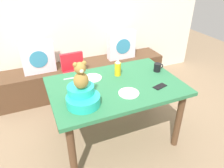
{
  "coord_description": "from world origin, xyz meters",
  "views": [
    {
      "loc": [
        -0.78,
        -1.73,
        1.86
      ],
      "look_at": [
        0.0,
        0.1,
        0.69
      ],
      "focal_mm": 34.15,
      "sensor_mm": 36.0,
      "label": 1
    }
  ],
  "objects": [
    {
      "name": "table_fork",
      "position": [
        -0.39,
        0.3,
        0.74
      ],
      "size": [
        0.17,
        0.03,
        0.01
      ],
      "primitive_type": "cube",
      "rotation": [
        0.0,
        0.0,
        1.5
      ],
      "color": "silver",
      "rests_on": "dining_table"
    },
    {
      "name": "coffee_mug",
      "position": [
        0.56,
        0.09,
        0.79
      ],
      "size": [
        0.12,
        0.08,
        0.09
      ],
      "color": "black",
      "rests_on": "dining_table"
    },
    {
      "name": "pillow_floral_left",
      "position": [
        -0.65,
        1.18,
        0.68
      ],
      "size": [
        0.44,
        0.15,
        0.44
      ],
      "color": "silver",
      "rests_on": "window_bench"
    },
    {
      "name": "highchair",
      "position": [
        -0.24,
        0.77,
        0.52
      ],
      "size": [
        0.34,
        0.46,
        0.79
      ],
      "color": "red",
      "rests_on": "ground_plane"
    },
    {
      "name": "book_stack",
      "position": [
        -0.2,
        1.2,
        0.5
      ],
      "size": [
        0.2,
        0.14,
        0.08
      ],
      "primitive_type": "cube",
      "color": "#9AB4A4",
      "rests_on": "window_bench"
    },
    {
      "name": "cell_phone",
      "position": [
        0.39,
        -0.22,
        0.74
      ],
      "size": [
        0.16,
        0.11,
        0.01
      ],
      "primitive_type": "cube",
      "rotation": [
        0.0,
        0.0,
        1.84
      ],
      "color": "black",
      "rests_on": "dining_table"
    },
    {
      "name": "ketchup_bottle",
      "position": [
        0.1,
        0.18,
        0.83
      ],
      "size": [
        0.07,
        0.07,
        0.18
      ],
      "color": "gold",
      "rests_on": "dining_table"
    },
    {
      "name": "pillow_floral_right",
      "position": [
        0.62,
        1.18,
        0.68
      ],
      "size": [
        0.44,
        0.15,
        0.44
      ],
      "color": "silver",
      "rests_on": "window_bench"
    },
    {
      "name": "dinner_plate_far",
      "position": [
        0.04,
        -0.21,
        0.75
      ],
      "size": [
        0.2,
        0.2,
        0.01
      ],
      "primitive_type": "cylinder",
      "color": "white",
      "rests_on": "dining_table"
    },
    {
      "name": "teddy_bear",
      "position": [
        -0.41,
        -0.19,
        1.02
      ],
      "size": [
        0.13,
        0.12,
        0.25
      ],
      "color": "olive",
      "rests_on": "infant_seat_teal"
    },
    {
      "name": "back_wall",
      "position": [
        0.0,
        1.47,
        1.3
      ],
      "size": [
        4.4,
        0.1,
        2.6
      ],
      "primitive_type": "cube",
      "color": "silver",
      "rests_on": "ground_plane"
    },
    {
      "name": "infant_seat_teal",
      "position": [
        -0.41,
        -0.19,
        0.81
      ],
      "size": [
        0.3,
        0.33,
        0.16
      ],
      "color": "#24BDAC",
      "rests_on": "dining_table"
    },
    {
      "name": "dinner_plate_near",
      "position": [
        -0.18,
        0.21,
        0.75
      ],
      "size": [
        0.2,
        0.2,
        0.01
      ],
      "primitive_type": "cylinder",
      "color": "white",
      "rests_on": "dining_table"
    },
    {
      "name": "window_bench",
      "position": [
        0.0,
        1.2,
        0.23
      ],
      "size": [
        2.6,
        0.44,
        0.46
      ],
      "primitive_type": "cube",
      "color": "brown",
      "rests_on": "ground_plane"
    },
    {
      "name": "dining_table",
      "position": [
        0.0,
        0.0,
        0.64
      ],
      "size": [
        1.35,
        0.91,
        0.74
      ],
      "color": "#2D7247",
      "rests_on": "ground_plane"
    },
    {
      "name": "ground_plane",
      "position": [
        0.0,
        0.0,
        0.0
      ],
      "size": [
        8.0,
        8.0,
        0.0
      ],
      "primitive_type": "plane",
      "color": "#8C7256"
    }
  ]
}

